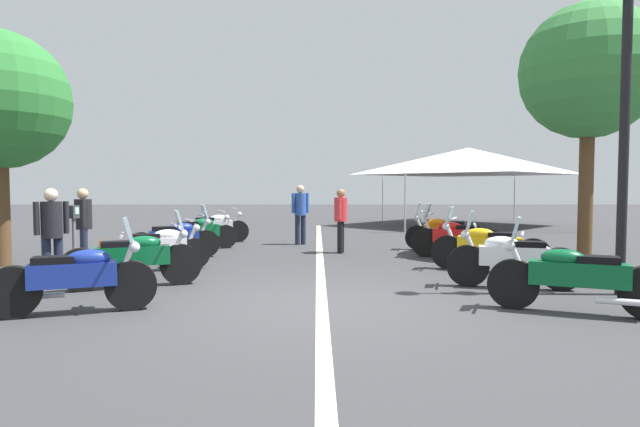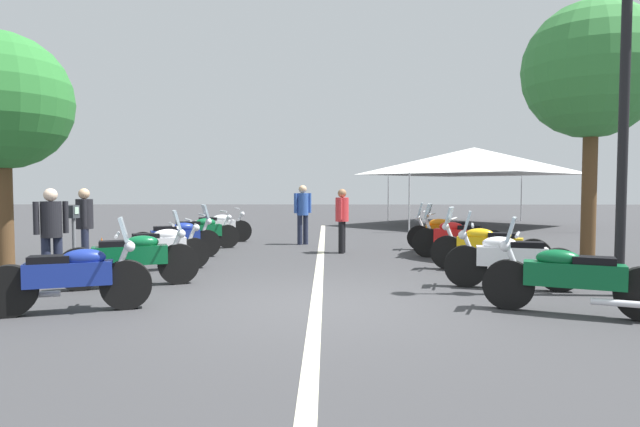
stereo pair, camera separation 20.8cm
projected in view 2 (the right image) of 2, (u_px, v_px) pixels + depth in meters
name	position (u px, v px, depth m)	size (l,w,h in m)	color
ground_plane	(316.00, 305.00, 7.05)	(80.00, 80.00, 0.00)	#38383A
lane_centre_stripe	(320.00, 259.00, 11.55)	(19.86, 0.16, 0.01)	beige
motorcycle_left_row_0	(72.00, 276.00, 6.61)	(0.88, 1.94, 1.21)	black
motorcycle_left_row_1	(132.00, 257.00, 8.32)	(1.00, 2.06, 1.22)	black
motorcycle_left_row_2	(159.00, 248.00, 9.94)	(1.01, 1.84, 0.98)	black
motorcycle_left_row_3	(177.00, 238.00, 11.63)	(1.02, 1.89, 1.20)	black
motorcycle_left_row_4	(199.00, 232.00, 13.31)	(1.11, 1.96, 0.99)	black
motorcycle_left_row_5	(216.00, 227.00, 14.91)	(0.97, 1.99, 0.99)	black
motorcycle_right_row_0	(570.00, 277.00, 6.51)	(1.04, 2.07, 1.22)	black
motorcycle_right_row_1	(509.00, 259.00, 8.16)	(0.85, 2.02, 1.22)	black
motorcycle_right_row_2	(488.00, 247.00, 9.80)	(1.06, 2.08, 1.22)	black
motorcycle_right_row_3	(458.00, 238.00, 11.57)	(1.00, 1.99, 1.22)	black
motorcycle_right_row_4	(446.00, 232.00, 13.06)	(0.83, 1.95, 1.20)	black
street_lamp_twin_globe	(625.00, 75.00, 7.50)	(0.32, 1.22, 4.70)	black
parking_meter	(74.00, 228.00, 8.94)	(0.20, 0.15, 1.29)	slate
traffic_cone_0	(157.00, 238.00, 13.37)	(0.36, 0.36, 0.61)	orange
traffic_cone_1	(102.00, 253.00, 10.33)	(0.36, 0.36, 0.61)	orange
bystander_0	(342.00, 216.00, 12.57)	(0.52, 0.32, 1.56)	black
bystander_1	(303.00, 210.00, 14.43)	(0.32, 0.47, 1.65)	#1E2338
bystander_2	(51.00, 229.00, 8.45)	(0.38, 0.42, 1.58)	#1E2338
bystander_3	(85.00, 222.00, 10.23)	(0.49, 0.32, 1.58)	#1E2338
roadside_tree_0	(1.00, 102.00, 10.51)	(2.76, 2.76, 4.73)	brown
roadside_tree_1	(592.00, 71.00, 11.67)	(3.06, 3.06, 5.76)	brown
event_tent	(474.00, 161.00, 21.10)	(6.90, 6.90, 3.20)	white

